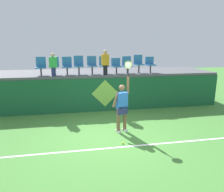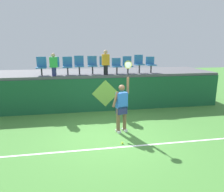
# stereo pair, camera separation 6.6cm
# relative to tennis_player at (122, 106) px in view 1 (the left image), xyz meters

# --- Properties ---
(ground_plane) EXTENTS (40.00, 40.00, 0.00)m
(ground_plane) POSITION_rel_tennis_player_xyz_m (-0.46, -0.40, -0.98)
(ground_plane) COLOR #478438
(court_back_wall) EXTENTS (12.04, 0.20, 1.58)m
(court_back_wall) POSITION_rel_tennis_player_xyz_m (-0.46, 2.63, -0.19)
(court_back_wall) COLOR #195633
(court_back_wall) RESTS_ON ground_plane
(spectator_platform) EXTENTS (12.04, 3.08, 0.12)m
(spectator_platform) POSITION_rel_tennis_player_xyz_m (-0.46, 4.12, 0.66)
(spectator_platform) COLOR #56565B
(spectator_platform) RESTS_ON court_back_wall
(court_baseline_stripe) EXTENTS (10.84, 0.08, 0.01)m
(court_baseline_stripe) POSITION_rel_tennis_player_xyz_m (-0.46, -1.19, -0.98)
(court_baseline_stripe) COLOR white
(court_baseline_stripe) RESTS_ON ground_plane
(tennis_player) EXTENTS (0.74, 0.35, 2.55)m
(tennis_player) POSITION_rel_tennis_player_xyz_m (0.00, 0.00, 0.00)
(tennis_player) COLOR white
(tennis_player) RESTS_ON ground_plane
(tennis_ball) EXTENTS (0.07, 0.07, 0.07)m
(tennis_ball) POSITION_rel_tennis_player_xyz_m (-0.19, -0.99, -0.95)
(tennis_ball) COLOR #D1E533
(tennis_ball) RESTS_ON ground_plane
(water_bottle) EXTENTS (0.08, 0.08, 0.26)m
(water_bottle) POSITION_rel_tennis_player_xyz_m (-2.42, 2.81, 0.84)
(water_bottle) COLOR white
(water_bottle) RESTS_ON spectator_platform
(stadium_chair_0) EXTENTS (0.44, 0.42, 0.84)m
(stadium_chair_0) POSITION_rel_tennis_player_xyz_m (-3.08, 3.23, 1.16)
(stadium_chair_0) COLOR #38383D
(stadium_chair_0) RESTS_ON spectator_platform
(stadium_chair_1) EXTENTS (0.44, 0.42, 0.83)m
(stadium_chair_1) POSITION_rel_tennis_player_xyz_m (-2.50, 3.22, 1.19)
(stadium_chair_1) COLOR #38383D
(stadium_chair_1) RESTS_ON spectator_platform
(stadium_chair_2) EXTENTS (0.44, 0.42, 0.83)m
(stadium_chair_2) POSITION_rel_tennis_player_xyz_m (-1.90, 3.23, 1.17)
(stadium_chair_2) COLOR #38383D
(stadium_chair_2) RESTS_ON spectator_platform
(stadium_chair_3) EXTENTS (0.44, 0.42, 0.87)m
(stadium_chair_3) POSITION_rel_tennis_player_xyz_m (-1.36, 3.23, 1.19)
(stadium_chair_3) COLOR #38383D
(stadium_chair_3) RESTS_ON spectator_platform
(stadium_chair_4) EXTENTS (0.44, 0.42, 0.85)m
(stadium_chair_4) POSITION_rel_tennis_player_xyz_m (-0.73, 3.23, 1.19)
(stadium_chair_4) COLOR #38383D
(stadium_chair_4) RESTS_ON spectator_platform
(stadium_chair_5) EXTENTS (0.44, 0.42, 0.84)m
(stadium_chair_5) POSITION_rel_tennis_player_xyz_m (-0.15, 3.22, 1.18)
(stadium_chair_5) COLOR #38383D
(stadium_chair_5) RESTS_ON spectator_platform
(stadium_chair_6) EXTENTS (0.44, 0.42, 0.74)m
(stadium_chair_6) POSITION_rel_tennis_player_xyz_m (0.45, 3.22, 1.13)
(stadium_chair_6) COLOR #38383D
(stadium_chair_6) RESTS_ON spectator_platform
(stadium_chair_7) EXTENTS (0.44, 0.42, 0.82)m
(stadium_chair_7) POSITION_rel_tennis_player_xyz_m (1.00, 3.23, 1.15)
(stadium_chair_7) COLOR #38383D
(stadium_chair_7) RESTS_ON spectator_platform
(stadium_chair_8) EXTENTS (0.44, 0.42, 0.89)m
(stadium_chair_8) POSITION_rel_tennis_player_xyz_m (1.59, 3.23, 1.22)
(stadium_chair_8) COLOR #38383D
(stadium_chair_8) RESTS_ON spectator_platform
(stadium_chair_9) EXTENTS (0.44, 0.42, 0.79)m
(stadium_chair_9) POSITION_rel_tennis_player_xyz_m (2.20, 3.22, 1.17)
(stadium_chair_9) COLOR #38383D
(stadium_chair_9) RESTS_ON spectator_platform
(spectator_0) EXTENTS (0.34, 0.20, 1.02)m
(spectator_0) POSITION_rel_tennis_player_xyz_m (-2.50, 2.83, 1.24)
(spectator_0) COLOR navy
(spectator_0) RESTS_ON spectator_platform
(spectator_1) EXTENTS (0.34, 0.20, 1.15)m
(spectator_1) POSITION_rel_tennis_player_xyz_m (-0.15, 2.78, 1.32)
(spectator_1) COLOR black
(spectator_1) RESTS_ON spectator_platform
(wall_signage_mount) EXTENTS (1.27, 0.01, 1.50)m
(wall_signage_mount) POSITION_rel_tennis_player_xyz_m (-0.21, 2.53, -0.98)
(wall_signage_mount) COLOR #195633
(wall_signage_mount) RESTS_ON ground_plane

